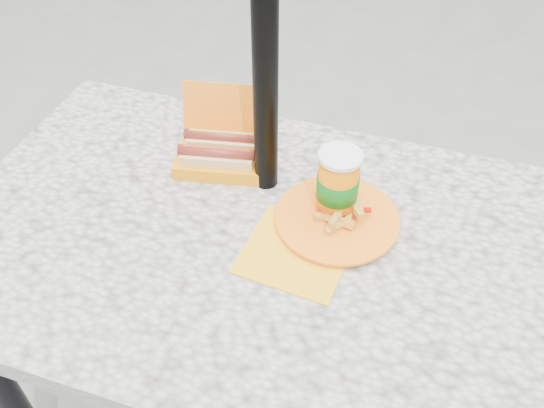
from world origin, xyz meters
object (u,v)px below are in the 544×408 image
(umbrella_pole, at_px, (265,36))
(hotdog_box, at_px, (220,152))
(fries_plate, at_px, (334,220))
(soda_cup, at_px, (337,186))

(umbrella_pole, relative_size, hotdog_box, 9.93)
(fries_plate, bearing_deg, soda_cup, 98.93)
(hotdog_box, distance_m, soda_cup, 0.30)
(fries_plate, xyz_separation_m, soda_cup, (-0.00, 0.03, 0.07))
(umbrella_pole, relative_size, soda_cup, 13.68)
(umbrella_pole, distance_m, hotdog_box, 0.34)
(hotdog_box, xyz_separation_m, soda_cup, (0.28, -0.08, 0.05))
(umbrella_pole, bearing_deg, fries_plate, -25.21)
(hotdog_box, height_order, soda_cup, soda_cup)
(umbrella_pole, height_order, hotdog_box, umbrella_pole)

